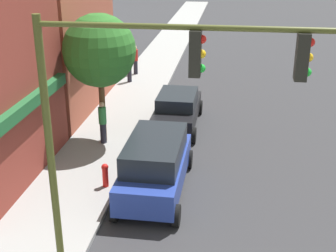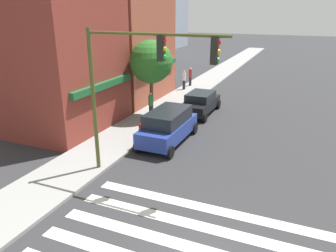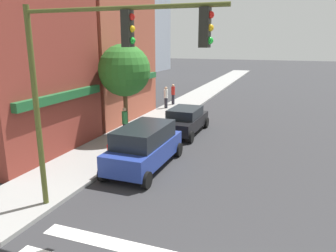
{
  "view_description": "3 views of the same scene",
  "coord_description": "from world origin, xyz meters",
  "px_view_note": "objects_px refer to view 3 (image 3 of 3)",
  "views": [
    {
      "loc": [
        -4.74,
        2.32,
        8.01
      ],
      "look_at": [
        12.09,
        4.7,
        1.2
      ],
      "focal_mm": 50.0,
      "sensor_mm": 36.0,
      "label": 1
    },
    {
      "loc": [
        -7.08,
        -2.18,
        7.26
      ],
      "look_at": [
        9.07,
        4.7,
        1.0
      ],
      "focal_mm": 35.0,
      "sensor_mm": 36.0,
      "label": 2
    },
    {
      "loc": [
        -3.53,
        -1.07,
        5.53
      ],
      "look_at": [
        12.09,
        4.7,
        1.2
      ],
      "focal_mm": 35.0,
      "sensor_mm": 36.0,
      "label": 3
    }
  ],
  "objects_px": {
    "fire_hydrant": "(109,151)",
    "pedestrian_red_jacket": "(173,94)",
    "pedestrian_green_top": "(125,122)",
    "pedestrian_white_shirt": "(166,97)",
    "sedan_black": "(185,120)",
    "street_tree": "(124,71)",
    "suv_blue": "(144,146)",
    "traffic_signal": "(94,67)"
  },
  "relations": [
    {
      "from": "pedestrian_green_top",
      "to": "fire_hydrant",
      "type": "height_order",
      "value": "pedestrian_green_top"
    },
    {
      "from": "pedestrian_white_shirt",
      "to": "pedestrian_green_top",
      "type": "bearing_deg",
      "value": -66.58
    },
    {
      "from": "pedestrian_red_jacket",
      "to": "street_tree",
      "type": "relative_size",
      "value": 0.34
    },
    {
      "from": "pedestrian_green_top",
      "to": "pedestrian_red_jacket",
      "type": "distance_m",
      "value": 10.65
    },
    {
      "from": "pedestrian_green_top",
      "to": "suv_blue",
      "type": "bearing_deg",
      "value": -66.17
    },
    {
      "from": "traffic_signal",
      "to": "pedestrian_white_shirt",
      "type": "height_order",
      "value": "traffic_signal"
    },
    {
      "from": "traffic_signal",
      "to": "pedestrian_red_jacket",
      "type": "relative_size",
      "value": 3.71
    },
    {
      "from": "sedan_black",
      "to": "street_tree",
      "type": "xyz_separation_m",
      "value": [
        -2.37,
        2.8,
        3.11
      ]
    },
    {
      "from": "traffic_signal",
      "to": "pedestrian_white_shirt",
      "type": "relative_size",
      "value": 3.71
    },
    {
      "from": "pedestrian_green_top",
      "to": "pedestrian_white_shirt",
      "type": "distance_m",
      "value": 8.92
    },
    {
      "from": "sedan_black",
      "to": "pedestrian_green_top",
      "type": "xyz_separation_m",
      "value": [
        -2.62,
        2.75,
        0.23
      ]
    },
    {
      "from": "street_tree",
      "to": "sedan_black",
      "type": "bearing_deg",
      "value": -49.7
    },
    {
      "from": "suv_blue",
      "to": "pedestrian_white_shirt",
      "type": "height_order",
      "value": "suv_blue"
    },
    {
      "from": "suv_blue",
      "to": "pedestrian_red_jacket",
      "type": "relative_size",
      "value": 2.66
    },
    {
      "from": "street_tree",
      "to": "pedestrian_white_shirt",
      "type": "bearing_deg",
      "value": 5.34
    },
    {
      "from": "sedan_black",
      "to": "pedestrian_white_shirt",
      "type": "distance_m",
      "value": 7.23
    },
    {
      "from": "suv_blue",
      "to": "pedestrian_green_top",
      "type": "xyz_separation_m",
      "value": [
        3.42,
        2.75,
        0.04
      ]
    },
    {
      "from": "pedestrian_green_top",
      "to": "street_tree",
      "type": "relative_size",
      "value": 0.34
    },
    {
      "from": "street_tree",
      "to": "traffic_signal",
      "type": "bearing_deg",
      "value": -157.92
    },
    {
      "from": "traffic_signal",
      "to": "suv_blue",
      "type": "bearing_deg",
      "value": 6.38
    },
    {
      "from": "pedestrian_green_top",
      "to": "pedestrian_red_jacket",
      "type": "relative_size",
      "value": 1.0
    },
    {
      "from": "fire_hydrant",
      "to": "pedestrian_white_shirt",
      "type": "bearing_deg",
      "value": 8.7
    },
    {
      "from": "sedan_black",
      "to": "suv_blue",
      "type": "bearing_deg",
      "value": -179.47
    },
    {
      "from": "pedestrian_green_top",
      "to": "street_tree",
      "type": "distance_m",
      "value": 2.89
    },
    {
      "from": "traffic_signal",
      "to": "street_tree",
      "type": "bearing_deg",
      "value": 22.08
    },
    {
      "from": "suv_blue",
      "to": "sedan_black",
      "type": "xyz_separation_m",
      "value": [
        6.03,
        -0.0,
        -0.19
      ]
    },
    {
      "from": "suv_blue",
      "to": "pedestrian_white_shirt",
      "type": "distance_m",
      "value": 12.82
    },
    {
      "from": "fire_hydrant",
      "to": "suv_blue",
      "type": "bearing_deg",
      "value": -84.47
    },
    {
      "from": "sedan_black",
      "to": "pedestrian_green_top",
      "type": "bearing_deg",
      "value": 134.05
    },
    {
      "from": "pedestrian_red_jacket",
      "to": "street_tree",
      "type": "xyz_separation_m",
      "value": [
        -10.38,
        -0.8,
        2.88
      ]
    },
    {
      "from": "traffic_signal",
      "to": "suv_blue",
      "type": "height_order",
      "value": "traffic_signal"
    },
    {
      "from": "suv_blue",
      "to": "street_tree",
      "type": "height_order",
      "value": "street_tree"
    },
    {
      "from": "pedestrian_red_jacket",
      "to": "street_tree",
      "type": "bearing_deg",
      "value": -8.27
    },
    {
      "from": "pedestrian_white_shirt",
      "to": "street_tree",
      "type": "height_order",
      "value": "street_tree"
    },
    {
      "from": "sedan_black",
      "to": "pedestrian_white_shirt",
      "type": "height_order",
      "value": "pedestrian_white_shirt"
    },
    {
      "from": "suv_blue",
      "to": "sedan_black",
      "type": "relative_size",
      "value": 1.07
    },
    {
      "from": "pedestrian_red_jacket",
      "to": "pedestrian_white_shirt",
      "type": "xyz_separation_m",
      "value": [
        -1.74,
        0.01,
        0.0
      ]
    },
    {
      "from": "suv_blue",
      "to": "pedestrian_white_shirt",
      "type": "relative_size",
      "value": 2.66
    },
    {
      "from": "fire_hydrant",
      "to": "pedestrian_red_jacket",
      "type": "bearing_deg",
      "value": 7.61
    },
    {
      "from": "pedestrian_red_jacket",
      "to": "fire_hydrant",
      "type": "bearing_deg",
      "value": -5.06
    },
    {
      "from": "sedan_black",
      "to": "pedestrian_white_shirt",
      "type": "relative_size",
      "value": 2.5
    },
    {
      "from": "pedestrian_green_top",
      "to": "sedan_black",
      "type": "bearing_deg",
      "value": 28.49
    }
  ]
}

